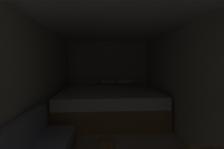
# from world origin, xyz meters

# --- Properties ---
(wall_back) EXTENTS (2.66, 0.05, 2.10)m
(wall_back) POSITION_xyz_m (0.00, 4.84, 1.05)
(wall_back) COLOR beige
(wall_back) RESTS_ON ground
(wall_left) EXTENTS (0.05, 5.33, 2.10)m
(wall_left) POSITION_xyz_m (-1.30, 2.15, 1.05)
(wall_left) COLOR beige
(wall_left) RESTS_ON ground
(wall_right) EXTENTS (0.05, 5.33, 2.10)m
(wall_right) POSITION_xyz_m (1.30, 2.15, 1.05)
(wall_right) COLOR beige
(wall_right) RESTS_ON ground
(ceiling_slab) EXTENTS (2.66, 5.33, 0.05)m
(ceiling_slab) POSITION_xyz_m (0.00, 2.15, 2.12)
(ceiling_slab) COLOR white
(ceiling_slab) RESTS_ON wall_left
(bed) EXTENTS (2.44, 2.06, 0.88)m
(bed) POSITION_xyz_m (0.00, 3.75, 0.36)
(bed) COLOR #9E7247
(bed) RESTS_ON ground
(wicker_basket) EXTENTS (0.26, 0.26, 0.18)m
(wicker_basket) POSITION_xyz_m (-0.12, 2.20, 0.09)
(wicker_basket) COLOR olive
(wicker_basket) RESTS_ON ground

